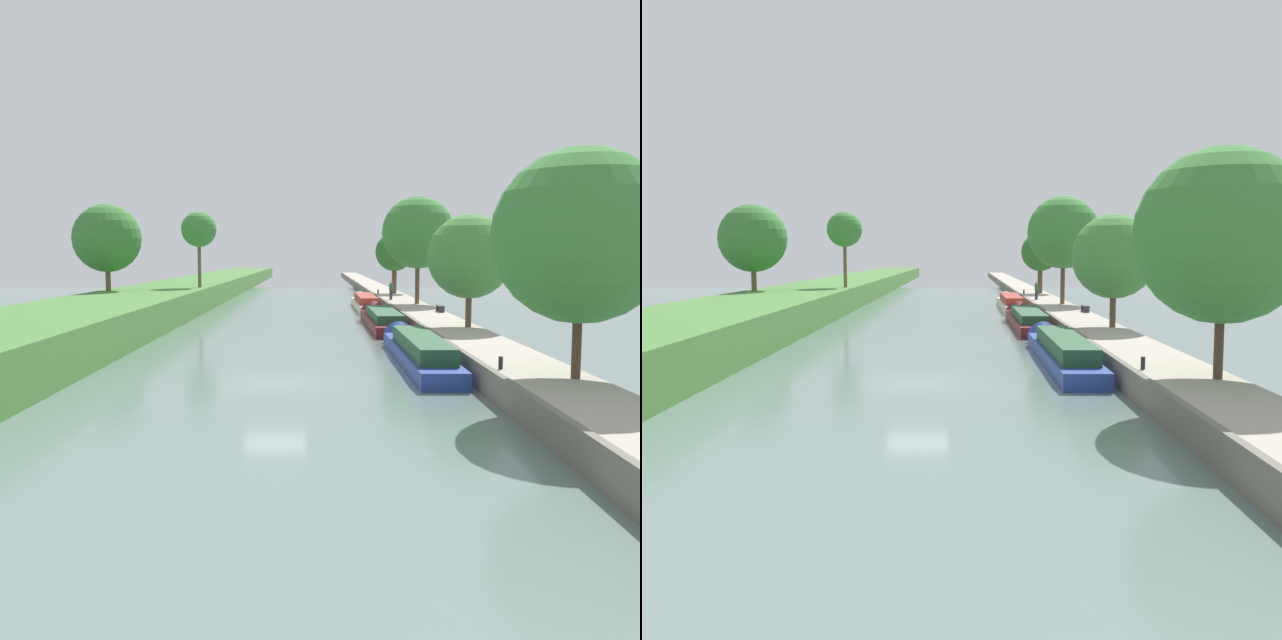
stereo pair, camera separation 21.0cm
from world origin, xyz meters
The scene contains 16 objects.
ground_plane centered at (0.00, 0.00, 0.00)m, with size 160.00×160.00×0.00m, color slate.
right_towpath centered at (9.62, 0.00, 0.51)m, with size 3.11×260.00×1.03m.
stone_quay centered at (7.94, 0.00, 0.54)m, with size 0.25×260.00×1.08m.
narrowboat_blue centered at (6.55, 5.27, 0.59)m, with size 1.91×14.52×1.97m.
narrowboat_maroon centered at (6.44, 21.70, 0.54)m, with size 2.13×14.81×2.03m.
narrowboat_cream centered at (6.41, 37.69, 0.58)m, with size 1.91×15.10×1.93m.
tree_rightbank_near centered at (10.34, -4.72, 5.76)m, with size 5.79×5.79×7.64m.
tree_rightbank_midnear centered at (10.41, 11.54, 5.04)m, with size 4.79×4.79×6.42m.
tree_rightbank_midfar centered at (10.28, 30.16, 6.99)m, with size 6.04×6.04×8.99m.
tree_rightbank_far centered at (10.16, 45.71, 5.41)m, with size 4.08×4.08×6.46m.
tree_leftbank_downstream centered at (-8.97, 35.75, 7.43)m, with size 3.23×3.23×6.94m.
tree_leftbank_upstream centered at (-15.62, 29.88, 6.50)m, with size 5.64×5.64×7.18m.
person_walking centered at (8.65, 35.31, 1.90)m, with size 0.34×0.34×1.66m.
mooring_bollard_near centered at (8.36, -2.77, 1.25)m, with size 0.16×0.16×0.45m.
mooring_bollard_far centered at (8.36, 44.76, 1.25)m, with size 0.16×0.16×0.45m.
park_bench centered at (10.72, 21.91, 1.37)m, with size 0.44×1.50×0.47m.
Camera 1 is at (1.60, -27.09, 5.15)m, focal length 38.20 mm.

